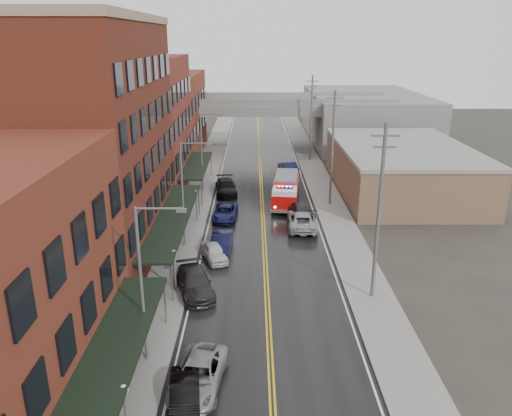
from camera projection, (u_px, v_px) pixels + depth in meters
name	position (u px, v px, depth m)	size (l,w,h in m)	color
road	(263.00, 221.00, 48.42)	(11.00, 160.00, 0.02)	black
sidewalk_left	(188.00, 221.00, 48.36)	(3.00, 160.00, 0.15)	slate
sidewalk_right	(338.00, 220.00, 48.43)	(3.00, 160.00, 0.15)	slate
curb_left	(205.00, 221.00, 48.37)	(0.30, 160.00, 0.15)	gray
curb_right	(321.00, 220.00, 48.42)	(0.30, 160.00, 0.15)	gray
brick_building_b	(95.00, 145.00, 38.82)	(9.00, 20.00, 18.00)	#531D16
brick_building_c	(143.00, 126.00, 55.85)	(9.00, 15.00, 15.00)	maroon
brick_building_far	(169.00, 116.00, 72.89)	(9.00, 20.00, 12.00)	maroon
tan_building	(401.00, 170.00, 57.14)	(14.00, 22.00, 5.00)	brown
right_far_block	(364.00, 117.00, 85.03)	(18.00, 30.00, 8.00)	slate
awning_0	(110.00, 359.00, 22.83)	(2.60, 16.00, 3.09)	black
awning_1	(173.00, 217.00, 40.79)	(2.60, 18.00, 3.09)	black
awning_2	(197.00, 165.00, 57.35)	(2.60, 13.00, 3.09)	black
globe_lamp_0	(125.00, 401.00, 21.16)	(0.44, 0.44, 3.12)	#59595B
globe_lamp_1	(174.00, 261.00, 34.40)	(0.44, 0.44, 3.12)	#59595B
globe_lamp_2	(196.00, 199.00, 47.64)	(0.44, 0.44, 3.12)	#59595B
street_lamp_0	(145.00, 276.00, 25.90)	(2.64, 0.22, 9.00)	#59595B
street_lamp_1	(185.00, 188.00, 41.03)	(2.64, 0.22, 9.00)	#59595B
street_lamp_2	(204.00, 147.00, 56.16)	(2.64, 0.22, 9.00)	#59595B
utility_pole_0	(379.00, 211.00, 32.22)	(1.80, 0.24, 12.00)	#59595B
utility_pole_1	(333.00, 147.00, 51.13)	(1.80, 0.24, 12.00)	#59595B
utility_pole_2	(311.00, 117.00, 70.05)	(1.80, 0.24, 12.00)	#59595B
overpass	(259.00, 112.00, 76.74)	(40.00, 10.00, 7.50)	slate
fire_truck	(286.00, 190.00, 52.94)	(3.95, 8.32, 2.95)	#BB0A08
parked_car_left_1	(185.00, 396.00, 23.89)	(1.42, 4.08, 1.34)	black
parked_car_left_2	(198.00, 375.00, 25.29)	(2.37, 5.14, 1.43)	gray
parked_car_left_3	(195.00, 283.00, 34.63)	(2.14, 5.27, 1.53)	#252528
parked_car_left_4	(214.00, 252.00, 39.86)	(1.57, 3.91, 1.33)	silver
parked_car_left_5	(221.00, 243.00, 41.35)	(1.62, 4.64, 1.53)	black
parked_car_left_6	(225.00, 213.00, 48.75)	(2.24, 4.85, 1.35)	#13184A
parked_car_left_7	(226.00, 187.00, 56.54)	(2.28, 5.61, 1.63)	black
parked_car_right_0	(302.00, 220.00, 46.47)	(2.67, 5.79, 1.61)	#9FA2A7
parked_car_right_1	(299.00, 209.00, 49.41)	(2.22, 5.46, 1.58)	#27282A
parked_car_right_2	(291.00, 174.00, 62.27)	(1.63, 4.06, 1.38)	silver
parked_car_right_3	(288.00, 168.00, 65.01)	(1.72, 4.94, 1.63)	black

